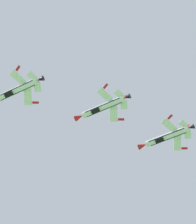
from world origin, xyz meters
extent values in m
cylinder|color=white|center=(-12.29, 67.27, 97.24)|extent=(10.82, 8.26, 1.70)
cube|color=#191E4C|center=(-12.40, 67.11, 96.82)|extent=(9.12, 6.98, 0.97)
cone|color=black|center=(-6.75, 63.41, 97.24)|extent=(2.09, 2.03, 1.36)
ellipsoid|color=#192333|center=(-14.30, 68.99, 97.82)|extent=(3.46, 3.03, 1.46)
cube|color=black|center=(-14.26, 68.23, 96.51)|extent=(2.58, 2.37, 1.22)
cube|color=white|center=(-12.26, 64.31, 98.26)|extent=(4.34, 3.47, 1.94)
cube|color=red|center=(-12.43, 62.11, 99.13)|extent=(1.27, 1.70, 0.45)
cube|color=white|center=(-9.55, 68.20, 96.08)|extent=(2.35, 4.10, 1.94)
cube|color=red|center=(-7.54, 69.13, 95.20)|extent=(1.66, 0.80, 0.45)
cube|color=white|center=(-8.90, 63.21, 97.88)|extent=(2.66, 2.55, 1.06)
cube|color=white|center=(-7.31, 65.49, 96.61)|extent=(2.12, 2.39, 1.06)
cube|color=red|center=(-7.92, 65.14, 98.89)|extent=(2.86, 2.53, 2.45)
cylinder|color=white|center=(9.59, 70.83, 97.99)|extent=(10.82, 8.26, 1.70)
cube|color=#191E4C|center=(9.47, 70.66, 97.57)|extent=(9.11, 6.97, 1.01)
cone|color=red|center=(3.73, 74.92, 97.99)|extent=(2.86, 2.66, 1.56)
cone|color=black|center=(15.13, 66.97, 97.99)|extent=(2.09, 2.03, 1.36)
ellipsoid|color=#192333|center=(7.59, 72.57, 98.56)|extent=(3.47, 3.04, 1.48)
cube|color=black|center=(7.61, 71.76, 97.27)|extent=(2.58, 2.37, 1.25)
cube|color=white|center=(9.65, 67.91, 99.09)|extent=(4.28, 3.44, 2.08)
cube|color=red|center=(9.49, 65.73, 100.04)|extent=(1.27, 1.70, 0.47)
cube|color=white|center=(12.31, 71.73, 96.73)|extent=(2.35, 4.04, 2.08)
cube|color=red|center=(14.30, 72.62, 95.78)|extent=(1.66, 0.79, 0.47)
cube|color=white|center=(13.00, 66.80, 98.68)|extent=(2.63, 2.54, 1.14)
cube|color=white|center=(14.56, 69.03, 97.30)|extent=(2.11, 2.36, 1.14)
cube|color=red|center=(14.00, 68.76, 99.60)|extent=(2.91, 2.60, 2.41)
cylinder|color=white|center=(27.28, 77.12, 95.84)|extent=(10.82, 8.26, 1.70)
cube|color=#191E4C|center=(27.17, 76.96, 95.41)|extent=(9.12, 6.98, 0.97)
cone|color=red|center=(21.41, 81.20, 95.84)|extent=(2.86, 2.66, 1.56)
cone|color=black|center=(32.82, 73.26, 95.84)|extent=(2.09, 2.03, 1.36)
ellipsoid|color=#192333|center=(25.27, 78.84, 96.42)|extent=(3.46, 3.03, 1.46)
cube|color=black|center=(25.32, 78.08, 95.11)|extent=(2.58, 2.37, 1.22)
cube|color=white|center=(27.31, 74.16, 96.85)|extent=(4.34, 3.47, 1.93)
cube|color=red|center=(27.14, 71.95, 97.73)|extent=(1.27, 1.70, 0.45)
cube|color=white|center=(30.03, 78.05, 94.67)|extent=(2.35, 4.10, 1.93)
cube|color=red|center=(32.03, 78.98, 93.80)|extent=(1.66, 0.80, 0.45)
cube|color=white|center=(30.67, 73.06, 96.48)|extent=(2.66, 2.55, 1.06)
cube|color=white|center=(32.26, 75.34, 95.20)|extent=(2.12, 2.39, 1.06)
cube|color=red|center=(31.65, 74.99, 97.48)|extent=(2.86, 2.52, 2.45)
camera|label=1|loc=(-0.76, -6.80, 1.93)|focal=77.79mm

